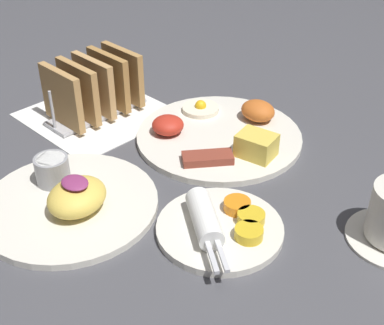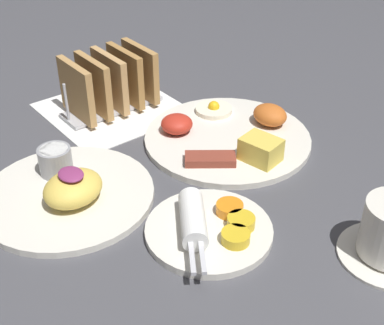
{
  "view_description": "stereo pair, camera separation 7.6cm",
  "coord_description": "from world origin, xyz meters",
  "px_view_note": "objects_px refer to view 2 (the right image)",
  "views": [
    {
      "loc": [
        0.48,
        -0.41,
        0.46
      ],
      "look_at": [
        0.03,
        0.04,
        0.03
      ],
      "focal_mm": 50.0,
      "sensor_mm": 36.0,
      "label": 1
    },
    {
      "loc": [
        0.53,
        -0.35,
        0.46
      ],
      "look_at": [
        0.03,
        0.04,
        0.03
      ],
      "focal_mm": 50.0,
      "sensor_mm": 36.0,
      "label": 2
    }
  ],
  "objects_px": {
    "plate_breakfast": "(230,135)",
    "toast_rack": "(110,83)",
    "plate_condiments": "(209,227)",
    "plate_foreground": "(68,189)"
  },
  "relations": [
    {
      "from": "plate_condiments",
      "to": "plate_foreground",
      "type": "distance_m",
      "value": 0.21
    },
    {
      "from": "plate_condiments",
      "to": "toast_rack",
      "type": "xyz_separation_m",
      "value": [
        -0.36,
        0.08,
        0.04
      ]
    },
    {
      "from": "plate_breakfast",
      "to": "plate_condiments",
      "type": "height_order",
      "value": "plate_breakfast"
    },
    {
      "from": "plate_condiments",
      "to": "plate_breakfast",
      "type": "bearing_deg",
      "value": 131.47
    },
    {
      "from": "plate_condiments",
      "to": "toast_rack",
      "type": "height_order",
      "value": "toast_rack"
    },
    {
      "from": "plate_breakfast",
      "to": "toast_rack",
      "type": "xyz_separation_m",
      "value": [
        -0.21,
        -0.09,
        0.04
      ]
    },
    {
      "from": "plate_breakfast",
      "to": "plate_condiments",
      "type": "xyz_separation_m",
      "value": [
        0.15,
        -0.17,
        0.0
      ]
    },
    {
      "from": "plate_foreground",
      "to": "toast_rack",
      "type": "xyz_separation_m",
      "value": [
        -0.18,
        0.18,
        0.04
      ]
    },
    {
      "from": "plate_breakfast",
      "to": "plate_foreground",
      "type": "distance_m",
      "value": 0.28
    },
    {
      "from": "plate_foreground",
      "to": "plate_condiments",
      "type": "bearing_deg",
      "value": 30.15
    }
  ]
}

